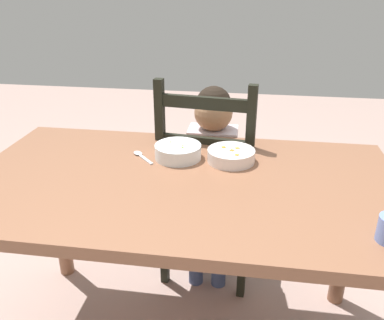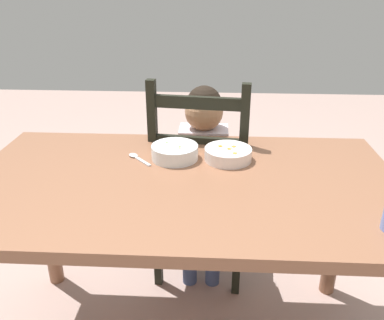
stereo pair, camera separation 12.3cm
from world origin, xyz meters
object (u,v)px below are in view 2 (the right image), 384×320
dining_table (183,206)px  child_figure (203,158)px  dining_chair (202,189)px  bowl_of_carrots (228,154)px  spoon (136,157)px  bowl_of_peas (175,152)px

dining_table → child_figure: size_ratio=1.54×
dining_chair → bowl_of_carrots: bearing=-70.2°
dining_table → spoon: 0.28m
child_figure → dining_chair: bearing=151.0°
dining_chair → bowl_of_carrots: size_ratio=5.78×
bowl_of_peas → spoon: (-0.15, -0.00, -0.02)m
dining_table → spoon: bearing=138.8°
child_figure → bowl_of_carrots: 0.34m
dining_table → bowl_of_peas: bearing=104.2°
dining_chair → bowl_of_peas: dining_chair is taller
bowl_of_carrots → dining_chair: bearing=109.8°
dining_table → spoon: (-0.19, 0.17, 0.11)m
dining_table → bowl_of_carrots: (0.16, 0.17, 0.13)m
dining_table → bowl_of_carrots: bearing=47.2°
spoon → child_figure: bearing=50.0°
dining_chair → bowl_of_peas: 0.44m
dining_chair → bowl_of_peas: size_ratio=5.81×
dining_table → child_figure: child_figure is taller
dining_chair → spoon: size_ratio=8.83×
bowl_of_carrots → spoon: 0.35m
dining_chair → child_figure: 0.16m
dining_table → bowl_of_carrots: size_ratio=8.40×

